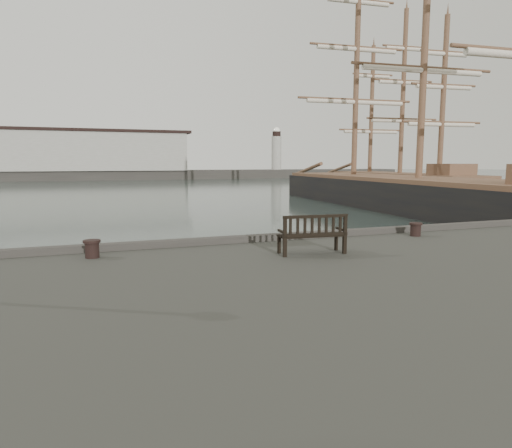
{
  "coord_description": "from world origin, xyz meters",
  "views": [
    {
      "loc": [
        -5.69,
        -12.0,
        3.76
      ],
      "look_at": [
        -1.45,
        -0.5,
        2.1
      ],
      "focal_mm": 32.0,
      "sensor_mm": 36.0,
      "label": 1
    }
  ],
  "objects_px": {
    "tall_ship_far": "(399,188)",
    "bollard_right": "(416,229)",
    "bench": "(312,242)",
    "bollard_left": "(92,249)",
    "tall_ship_main": "(417,201)"
  },
  "relations": [
    {
      "from": "bollard_left",
      "to": "tall_ship_far",
      "type": "height_order",
      "value": "tall_ship_far"
    },
    {
      "from": "tall_ship_main",
      "to": "bollard_left",
      "type": "bearing_deg",
      "value": -139.0
    },
    {
      "from": "bench",
      "to": "bollard_right",
      "type": "relative_size",
      "value": 4.16
    },
    {
      "from": "bench",
      "to": "bollard_right",
      "type": "bearing_deg",
      "value": 23.0
    },
    {
      "from": "tall_ship_far",
      "to": "bollard_right",
      "type": "bearing_deg",
      "value": -120.97
    },
    {
      "from": "bollard_right",
      "to": "bollard_left",
      "type": "bearing_deg",
      "value": 179.86
    },
    {
      "from": "bollard_right",
      "to": "tall_ship_main",
      "type": "distance_m",
      "value": 23.7
    },
    {
      "from": "bench",
      "to": "tall_ship_far",
      "type": "height_order",
      "value": "tall_ship_far"
    },
    {
      "from": "bollard_left",
      "to": "tall_ship_far",
      "type": "distance_m",
      "value": 47.91
    },
    {
      "from": "bench",
      "to": "tall_ship_main",
      "type": "xyz_separation_m",
      "value": [
        19.33,
        19.5,
        -1.13
      ]
    },
    {
      "from": "bollard_right",
      "to": "tall_ship_far",
      "type": "bearing_deg",
      "value": 53.05
    },
    {
      "from": "bench",
      "to": "bollard_left",
      "type": "xyz_separation_m",
      "value": [
        -5.01,
        1.34,
        -0.09
      ]
    },
    {
      "from": "bollard_left",
      "to": "tall_ship_main",
      "type": "xyz_separation_m",
      "value": [
        24.34,
        18.16,
        -1.04
      ]
    },
    {
      "from": "bollard_right",
      "to": "tall_ship_far",
      "type": "relative_size",
      "value": 0.02
    },
    {
      "from": "bench",
      "to": "tall_ship_far",
      "type": "distance_m",
      "value": 45.48
    }
  ]
}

